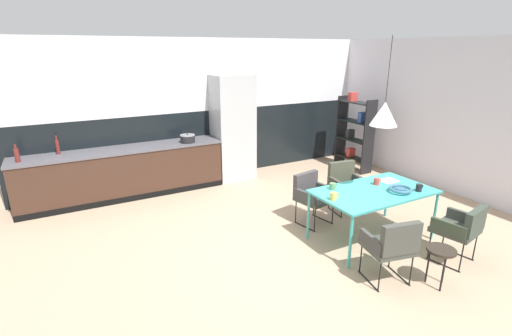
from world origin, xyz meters
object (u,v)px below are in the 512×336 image
at_px(refrigerator_column, 233,128).
at_px(armchair_near_window, 393,243).
at_px(mug_tall_blue, 419,188).
at_px(bottle_spice_small, 17,155).
at_px(mug_wide_latte, 377,181).
at_px(bottle_vinegar_dark, 58,147).
at_px(open_book, 388,181).
at_px(side_stool, 441,253).
at_px(fruit_bowl, 400,189).
at_px(dining_table, 374,193).
at_px(mug_glass_clear, 333,186).
at_px(armchair_facing_counter, 462,226).
at_px(mug_white_ceramic, 334,196).
at_px(armchair_by_stool, 311,192).
at_px(open_shelf_unit, 355,131).
at_px(pendant_lamp_over_table_near, 384,114).
at_px(armchair_corner_seat, 345,181).
at_px(cooking_pot, 188,139).

xyz_separation_m(refrigerator_column, armchair_near_window, (-0.01, -4.11, -0.52)).
height_order(mug_tall_blue, bottle_spice_small, bottle_spice_small).
bearing_deg(mug_wide_latte, bottle_vinegar_dark, 139.96).
xyz_separation_m(open_book, bottle_vinegar_dark, (-4.11, 3.21, 0.28)).
xyz_separation_m(bottle_vinegar_dark, side_stool, (3.52, -4.53, -0.60)).
height_order(fruit_bowl, mug_wide_latte, mug_wide_latte).
height_order(dining_table, open_book, open_book).
height_order(mug_glass_clear, mug_tall_blue, mug_tall_blue).
bearing_deg(armchair_facing_counter, mug_tall_blue, 78.64).
bearing_deg(armchair_facing_counter, open_book, 81.01).
bearing_deg(open_book, mug_white_ceramic, -171.63).
bearing_deg(bottle_vinegar_dark, armchair_near_window, -53.96).
xyz_separation_m(armchair_by_stool, mug_white_ceramic, (-0.28, -0.82, 0.28)).
distance_m(refrigerator_column, open_book, 3.26).
xyz_separation_m(mug_white_ceramic, side_stool, (0.56, -1.15, -0.36)).
xyz_separation_m(armchair_facing_counter, open_book, (-0.05, 1.13, 0.23)).
bearing_deg(mug_wide_latte, open_shelf_unit, 53.03).
distance_m(dining_table, side_stool, 1.19).
xyz_separation_m(armchair_by_stool, mug_tall_blue, (0.91, -1.13, 0.28)).
distance_m(mug_white_ceramic, pendant_lamp_over_table_near, 1.21).
bearing_deg(armchair_corner_seat, refrigerator_column, -60.29).
relative_size(fruit_bowl, side_stool, 0.65).
height_order(mug_wide_latte, bottle_vinegar_dark, bottle_vinegar_dark).
height_order(mug_wide_latte, mug_tall_blue, mug_tall_blue).
bearing_deg(armchair_by_stool, mug_glass_clear, 73.57).
height_order(mug_glass_clear, bottle_vinegar_dark, bottle_vinegar_dark).
distance_m(bottle_spice_small, side_stool, 5.98).
relative_size(armchair_corner_seat, cooking_pot, 2.90).
height_order(refrigerator_column, pendant_lamp_over_table_near, pendant_lamp_over_table_near).
bearing_deg(mug_wide_latte, armchair_near_window, -127.13).
height_order(open_book, side_stool, open_book).
relative_size(armchair_corner_seat, open_book, 3.17).
bearing_deg(armchair_by_stool, dining_table, 105.45).
bearing_deg(mug_white_ceramic, mug_glass_clear, 51.95).
bearing_deg(open_book, pendant_lamp_over_table_near, -155.37).
height_order(armchair_corner_seat, armchair_near_window, armchair_near_window).
bearing_deg(armchair_by_stool, armchair_corner_seat, 178.10).
height_order(open_shelf_unit, pendant_lamp_over_table_near, pendant_lamp_over_table_near).
relative_size(armchair_near_window, mug_glass_clear, 6.27).
height_order(open_book, mug_wide_latte, mug_wide_latte).
xyz_separation_m(armchair_corner_seat, open_shelf_unit, (1.66, 1.60, 0.35)).
distance_m(armchair_corner_seat, mug_glass_clear, 1.07).
bearing_deg(open_shelf_unit, pendant_lamp_over_table_near, -37.77).
bearing_deg(cooking_pot, armchair_facing_counter, -63.57).
xyz_separation_m(armchair_facing_counter, open_shelf_unit, (1.50, 3.51, 0.34)).
bearing_deg(refrigerator_column, open_book, -71.85).
bearing_deg(open_book, armchair_facing_counter, -87.35).
height_order(cooking_pot, pendant_lamp_over_table_near, pendant_lamp_over_table_near).
bearing_deg(armchair_by_stool, armchair_facing_counter, 106.23).
bearing_deg(mug_tall_blue, armchair_corner_seat, 97.21).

